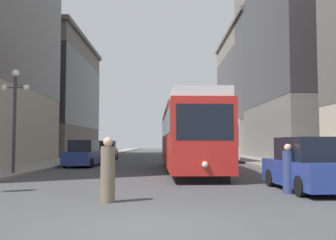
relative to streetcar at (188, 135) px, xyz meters
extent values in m
plane|color=#424244|center=(-1.67, -14.32, -2.10)|extent=(200.00, 200.00, 0.00)
cube|color=gray|center=(-9.90, 25.68, -2.03)|extent=(3.39, 120.00, 0.15)
cube|color=gray|center=(6.56, 25.68, -2.03)|extent=(3.39, 120.00, 0.15)
cube|color=black|center=(0.00, 0.01, -1.93)|extent=(2.62, 13.38, 0.35)
cube|color=red|center=(0.00, 0.01, -0.20)|extent=(3.04, 14.55, 3.10)
cube|color=black|center=(0.00, 0.01, 0.50)|extent=(3.06, 13.97, 1.08)
cube|color=silver|center=(0.00, 0.01, 1.57)|extent=(2.83, 14.25, 0.44)
cube|color=black|center=(0.22, -7.20, 0.34)|extent=(2.21, 0.15, 1.40)
sphere|color=#F2EACC|center=(0.22, -7.27, -1.30)|extent=(0.24, 0.24, 0.24)
cube|color=black|center=(3.03, 13.51, -1.93)|extent=(2.40, 11.84, 0.35)
cube|color=silver|center=(3.03, 13.51, -0.20)|extent=(2.80, 12.87, 3.10)
cube|color=black|center=(3.03, 13.51, 0.34)|extent=(2.82, 12.36, 1.30)
cube|color=black|center=(3.15, 7.12, 0.11)|extent=(2.31, 0.12, 1.71)
cylinder|color=black|center=(-7.81, 2.94, -1.78)|extent=(0.20, 0.65, 0.64)
cylinder|color=black|center=(-7.71, 5.80, -1.78)|extent=(0.20, 0.65, 0.64)
cylinder|color=black|center=(-6.11, 2.88, -1.78)|extent=(0.20, 0.65, 0.64)
cylinder|color=black|center=(-6.00, 5.73, -1.78)|extent=(0.20, 0.65, 0.64)
cube|color=navy|center=(-6.91, 4.34, -1.50)|extent=(1.96, 4.67, 0.84)
cube|color=black|center=(-6.91, 4.45, -0.68)|extent=(1.67, 2.59, 0.80)
cylinder|color=black|center=(-7.69, 13.44, -1.78)|extent=(0.22, 0.65, 0.64)
cylinder|color=black|center=(-7.84, 16.08, -1.78)|extent=(0.22, 0.65, 0.64)
cylinder|color=black|center=(-5.98, 13.54, -1.78)|extent=(0.22, 0.65, 0.64)
cylinder|color=black|center=(-6.13, 16.18, -1.78)|extent=(0.22, 0.65, 0.64)
cube|color=maroon|center=(-6.91, 14.81, -1.50)|extent=(2.05, 4.36, 0.84)
cube|color=black|center=(-6.92, 14.91, -0.68)|extent=(1.72, 2.43, 0.80)
cylinder|color=black|center=(4.34, -7.47, -1.78)|extent=(0.21, 0.65, 0.64)
cylinder|color=black|center=(2.64, -7.56, -1.78)|extent=(0.21, 0.65, 0.64)
cylinder|color=black|center=(2.78, -10.29, -1.78)|extent=(0.21, 0.65, 0.64)
cube|color=navy|center=(3.56, -8.88, -1.50)|extent=(2.03, 4.50, 0.84)
cube|color=black|center=(3.57, -8.99, -0.68)|extent=(1.71, 2.50, 0.80)
cylinder|color=#6B5B4C|center=(-2.88, -11.27, -1.33)|extent=(0.40, 0.40, 1.53)
sphere|color=tan|center=(-2.88, -11.27, -0.45)|extent=(0.27, 0.27, 0.27)
cylinder|color=navy|center=(2.67, -9.54, -1.42)|extent=(0.36, 0.36, 1.37)
sphere|color=tan|center=(2.67, -9.54, -0.63)|extent=(0.24, 0.24, 0.24)
cylinder|color=#333338|center=(-8.81, -2.94, 0.46)|extent=(0.16, 0.16, 4.81)
sphere|color=white|center=(-8.81, -2.94, 3.02)|extent=(0.36, 0.36, 0.36)
sphere|color=white|center=(-9.36, -2.94, 2.28)|extent=(0.31, 0.31, 0.31)
sphere|color=white|center=(-8.26, -2.94, 2.28)|extent=(0.31, 0.31, 0.31)
cube|color=#333338|center=(-8.81, -2.94, 2.28)|extent=(1.10, 0.06, 0.06)
cube|color=slate|center=(-18.11, 26.79, 5.12)|extent=(13.03, 19.55, 14.45)
cube|color=#383538|center=(-18.11, 26.79, 5.85)|extent=(13.07, 19.59, 8.67)
cube|color=#5F5B56|center=(-18.11, 26.79, 12.60)|extent=(13.63, 20.15, 0.50)
cube|color=slate|center=(13.82, 18.04, 8.84)|extent=(11.14, 22.56, 21.87)
cube|color=#383538|center=(13.82, 18.04, 9.93)|extent=(11.18, 22.60, 13.12)
cube|color=slate|center=(15.64, 35.49, 6.90)|extent=(14.79, 23.07, 18.00)
cube|color=#3D3838|center=(15.64, 35.49, 7.80)|extent=(14.83, 23.11, 10.80)
cube|color=#685F56|center=(15.64, 35.49, 16.15)|extent=(15.39, 23.67, 0.50)
camera|label=1|loc=(-1.29, -21.74, -0.47)|focal=40.40mm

